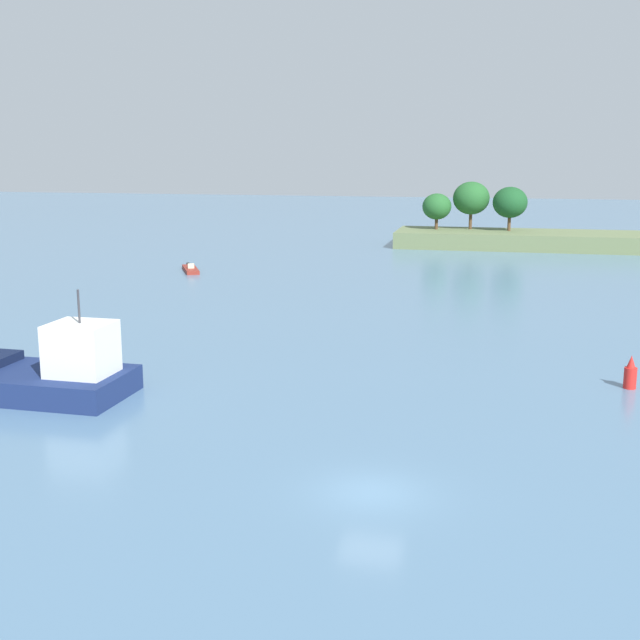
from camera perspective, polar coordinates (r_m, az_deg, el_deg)
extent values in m
plane|color=slate|center=(33.19, 3.59, -11.78)|extent=(400.00, 400.00, 0.00)
cube|color=#66754C|center=(116.77, 20.71, 5.03)|extent=(61.97, 10.76, 2.16)
cylinder|color=#513823|center=(116.72, 8.01, 6.58)|extent=(0.44, 0.44, 1.55)
ellipsoid|color=#235B28|center=(116.54, 8.05, 7.75)|extent=(3.99, 3.99, 3.59)
cylinder|color=#513823|center=(117.72, 10.32, 6.73)|extent=(0.44, 0.44, 2.28)
ellipsoid|color=#235B28|center=(117.49, 10.37, 8.26)|extent=(5.02, 5.02, 4.52)
cylinder|color=#513823|center=(116.22, 12.89, 6.49)|extent=(0.44, 0.44, 2.00)
ellipsoid|color=#194C23|center=(116.00, 12.95, 7.90)|extent=(4.65, 4.65, 4.19)
cube|color=maroon|center=(91.86, -8.90, 3.46)|extent=(3.77, 5.64, 0.40)
cube|color=beige|center=(91.38, -8.88, 3.70)|extent=(0.83, 0.75, 0.50)
cube|color=black|center=(94.78, -9.08, 3.75)|extent=(0.41, 0.40, 0.56)
cube|color=white|center=(45.91, -16.11, -1.92)|extent=(3.27, 2.98, 2.80)
cylinder|color=#333338|center=(45.44, -16.27, 0.90)|extent=(0.12, 0.12, 1.80)
cylinder|color=red|center=(49.68, 20.57, -3.75)|extent=(0.70, 0.70, 1.20)
cone|color=red|center=(49.44, 20.65, -2.69)|extent=(0.49, 0.49, 0.70)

